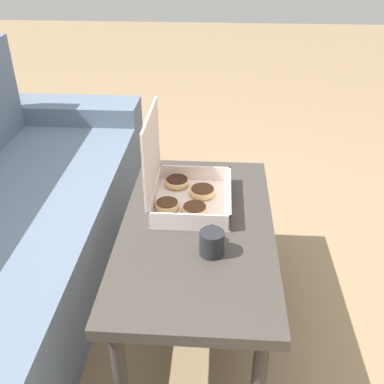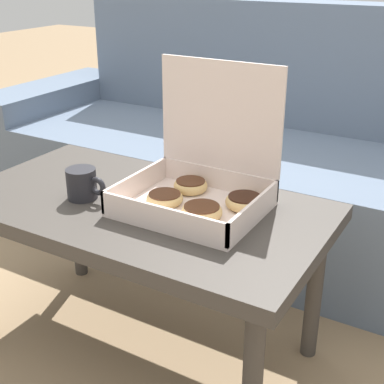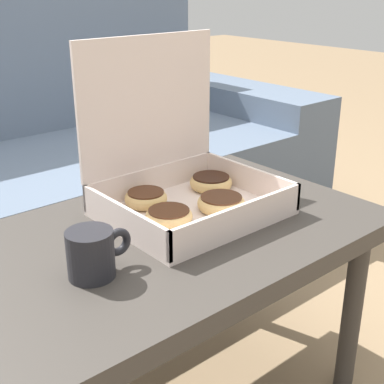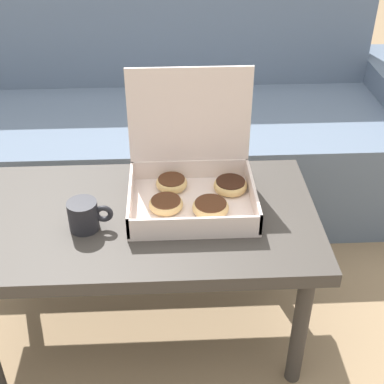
# 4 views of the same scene
# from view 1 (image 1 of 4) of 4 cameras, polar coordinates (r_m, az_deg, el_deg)

# --- Properties ---
(ground_plane) EXTENTS (12.00, 12.00, 0.00)m
(ground_plane) POSITION_cam_1_polar(r_m,az_deg,el_deg) (1.86, -0.62, -15.79)
(ground_plane) COLOR #937756
(coffee_table) EXTENTS (0.97, 0.53, 0.46)m
(coffee_table) POSITION_cam_1_polar(r_m,az_deg,el_deg) (1.59, 0.64, -5.81)
(coffee_table) COLOR #3D3833
(coffee_table) RESTS_ON ground_plane
(pastry_box) EXTENTS (0.35, 0.29, 0.35)m
(pastry_box) POSITION_cam_1_polar(r_m,az_deg,el_deg) (1.65, -1.41, 0.53)
(pastry_box) COLOR silver
(pastry_box) RESTS_ON coffee_table
(coffee_mug) EXTENTS (0.12, 0.08, 0.08)m
(coffee_mug) POSITION_cam_1_polar(r_m,az_deg,el_deg) (1.42, 2.53, -6.38)
(coffee_mug) COLOR #232328
(coffee_mug) RESTS_ON coffee_table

